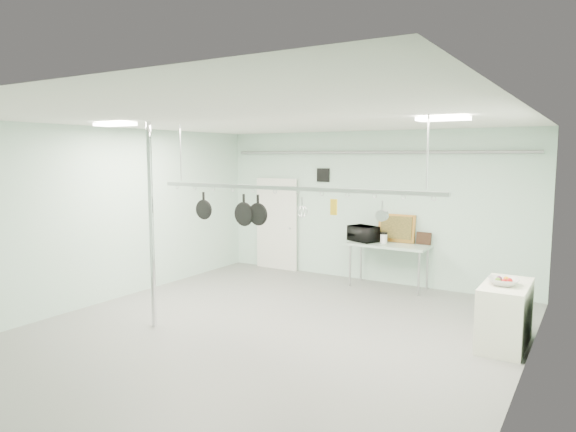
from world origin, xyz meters
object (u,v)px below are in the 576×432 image
Objects in this scene: fruit_bowl at (503,282)px; skillet_mid at (244,210)px; microwave at (364,234)px; coffee_canister at (384,239)px; prep_table at (389,247)px; pot_rack at (286,186)px; chrome_pole at (151,226)px; skillet_left at (204,205)px; skillet_right at (258,210)px; side_cabinet at (505,315)px.

skillet_mid is at bearing -165.10° from fruit_bowl.
coffee_canister is at bearing -154.71° from microwave.
prep_table is 2.72× the size of microwave.
fruit_bowl is (2.92, 0.99, -1.28)m from pot_rack.
chrome_pole is 7.25× the size of skillet_left.
fruit_bowl is 0.87× the size of skillet_right.
skillet_left is at bearing -175.46° from skillet_mid.
prep_table is at bearing 83.09° from pot_rack.
coffee_canister is 3.93m from skillet_left.
skillet_mid is at bearing 100.55° from microwave.
chrome_pole reaches higher than skillet_mid.
prep_table is at bearing 139.21° from side_cabinet.
pot_rack reaches higher than skillet_left.
skillet_mid reaches higher than coffee_canister.
prep_table is at bearing 137.52° from fruit_bowl.
fruit_bowl is (3.08, -2.32, -0.12)m from microwave.
skillet_mid is at bearing -107.66° from coffee_canister.
prep_table is at bearing 61.29° from chrome_pole.
pot_rack is 3.57m from coffee_canister.
prep_table is 3.90× the size of fruit_bowl.
microwave is at bearing 144.55° from side_cabinet.
microwave reaches higher than fruit_bowl.
coffee_canister is at bearing 76.88° from skillet_mid.
coffee_canister reaches higher than prep_table.
chrome_pole is 4.85m from prep_table.
fruit_bowl is at bearing -42.48° from prep_table.
microwave is (-3.11, 2.21, 0.62)m from side_cabinet.
chrome_pole is 0.67× the size of pot_rack.
fruit_bowl is at bearing 18.67° from pot_rack.
chrome_pole is 1.45m from skillet_mid.
coffee_canister is (0.27, 3.34, -1.23)m from pot_rack.
skillet_mid is (-3.71, -0.99, 0.88)m from fruit_bowl.
side_cabinet is 0.51m from fruit_bowl.
fruit_bowl is at bearing 19.44° from skillet_mid.
skillet_left is 1.10m from skillet_right.
fruit_bowl is (2.65, -2.35, -0.05)m from coffee_canister.
pot_rack is at bearing -96.91° from prep_table.
chrome_pole is 2.19m from pot_rack.
side_cabinet is 2.72× the size of skillet_left.
skillet_mid is at bearing -163.61° from side_cabinet.
microwave is 0.44m from coffee_canister.
skillet_right is (-0.52, 0.00, -0.38)m from pot_rack.
side_cabinet is 0.25× the size of pot_rack.
side_cabinet is 2.56× the size of skillet_right.
pot_rack reaches higher than skillet_right.
pot_rack is 10.23× the size of skillet_right.
chrome_pole is at bearing -118.71° from prep_table.
chrome_pole is 5.37m from side_cabinet.
skillet_mid is 1.09× the size of skillet_right.
chrome_pole is at bearing -154.65° from pot_rack.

